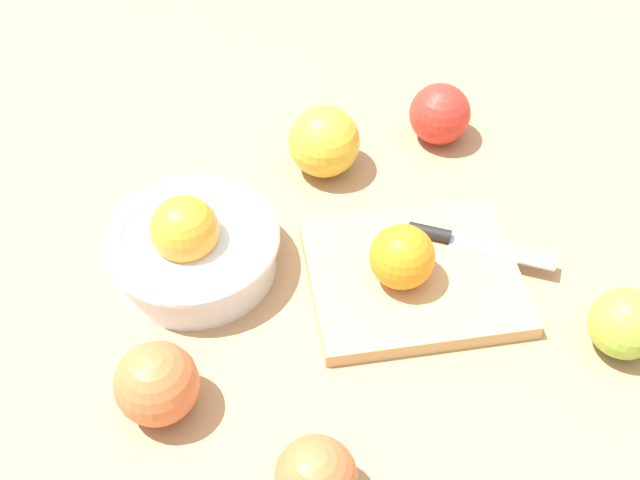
# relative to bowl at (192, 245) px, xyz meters

# --- Properties ---
(ground_plane) EXTENTS (2.40, 2.40, 0.00)m
(ground_plane) POSITION_rel_bowl_xyz_m (0.13, -0.08, -0.03)
(ground_plane) COLOR tan
(bowl) EXTENTS (0.18, 0.18, 0.10)m
(bowl) POSITION_rel_bowl_xyz_m (0.00, 0.00, 0.00)
(bowl) COLOR silver
(bowl) RESTS_ON ground_plane
(cutting_board) EXTENTS (0.24, 0.21, 0.02)m
(cutting_board) POSITION_rel_bowl_xyz_m (0.21, -0.09, -0.03)
(cutting_board) COLOR tan
(cutting_board) RESTS_ON ground_plane
(orange_on_board) EXTENTS (0.07, 0.07, 0.07)m
(orange_on_board) POSITION_rel_bowl_xyz_m (0.19, -0.09, 0.02)
(orange_on_board) COLOR orange
(orange_on_board) RESTS_ON cutting_board
(knife) EXTENTS (0.14, 0.10, 0.01)m
(knife) POSITION_rel_bowl_xyz_m (0.27, -0.07, -0.01)
(knife) COLOR silver
(knife) RESTS_ON cutting_board
(apple_front_left) EXTENTS (0.07, 0.07, 0.07)m
(apple_front_left) POSITION_rel_bowl_xyz_m (0.04, -0.28, -0.00)
(apple_front_left) COLOR #CC6638
(apple_front_left) RESTS_ON ground_plane
(apple_back_right) EXTENTS (0.07, 0.07, 0.07)m
(apple_back_right) POSITION_rel_bowl_xyz_m (0.32, 0.11, 0.00)
(apple_back_right) COLOR red
(apple_back_right) RESTS_ON ground_plane
(apple_front_left_2) EXTENTS (0.08, 0.08, 0.08)m
(apple_front_left_2) POSITION_rel_bowl_xyz_m (-0.07, -0.15, 0.00)
(apple_front_left_2) COLOR #CC6638
(apple_front_left_2) RESTS_ON ground_plane
(apple_front_right) EXTENTS (0.07, 0.07, 0.07)m
(apple_front_right) POSITION_rel_bowl_xyz_m (0.37, -0.22, -0.00)
(apple_front_right) COLOR #8EB738
(apple_front_right) RESTS_ON ground_plane
(apple_back_right_2) EXTENTS (0.08, 0.08, 0.08)m
(apple_back_right_2) POSITION_rel_bowl_xyz_m (0.18, 0.10, 0.01)
(apple_back_right_2) COLOR gold
(apple_back_right_2) RESTS_ON ground_plane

